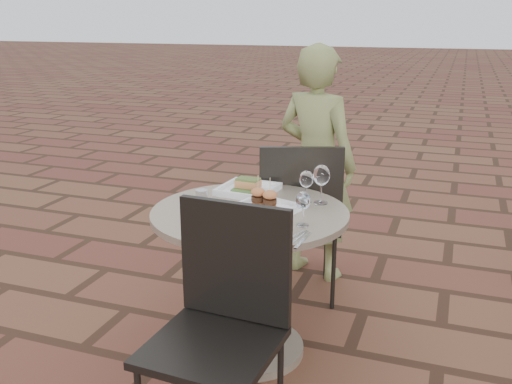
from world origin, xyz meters
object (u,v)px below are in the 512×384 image
(chair_near, at_px, (223,310))
(plate_salmon, at_px, (248,188))
(cafe_table, at_px, (250,260))
(diner, at_px, (316,164))
(plate_sliders, at_px, (264,205))
(chair_far, at_px, (299,210))
(plate_tuna, at_px, (248,226))

(chair_near, height_order, plate_salmon, chair_near)
(cafe_table, relative_size, diner, 0.63)
(cafe_table, relative_size, plate_sliders, 2.79)
(chair_near, distance_m, diner, 1.59)
(cafe_table, distance_m, chair_near, 0.60)
(chair_far, distance_m, chair_near, 1.18)
(cafe_table, height_order, plate_sliders, plate_sliders)
(plate_salmon, bearing_deg, diner, 77.09)
(chair_near, xyz_separation_m, diner, (-0.05, 1.58, 0.17))
(plate_salmon, bearing_deg, chair_near, -75.39)
(chair_near, distance_m, plate_salmon, 0.90)
(chair_far, xyz_separation_m, plate_sliders, (-0.01, -0.59, 0.21))
(chair_far, relative_size, plate_salmon, 3.25)
(cafe_table, xyz_separation_m, plate_salmon, (-0.11, 0.26, 0.27))
(plate_sliders, bearing_deg, chair_far, 89.43)
(chair_near, relative_size, plate_salmon, 3.25)
(plate_tuna, bearing_deg, plate_salmon, 110.47)
(chair_near, distance_m, plate_sliders, 0.63)
(chair_far, relative_size, chair_near, 1.00)
(chair_near, xyz_separation_m, plate_tuna, (-0.04, 0.36, 0.19))
(diner, bearing_deg, chair_near, 109.29)
(diner, height_order, plate_sliders, diner)
(chair_far, height_order, plate_sliders, chair_far)
(cafe_table, xyz_separation_m, plate_sliders, (0.07, -0.00, 0.28))
(cafe_table, distance_m, plate_tuna, 0.35)
(chair_near, bearing_deg, plate_sliders, 97.81)
(chair_near, relative_size, diner, 0.65)
(cafe_table, distance_m, diner, 1.02)
(plate_salmon, relative_size, plate_tuna, 0.98)
(cafe_table, relative_size, plate_salmon, 3.15)
(chair_far, height_order, plate_salmon, chair_far)
(cafe_table, bearing_deg, chair_far, 82.85)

